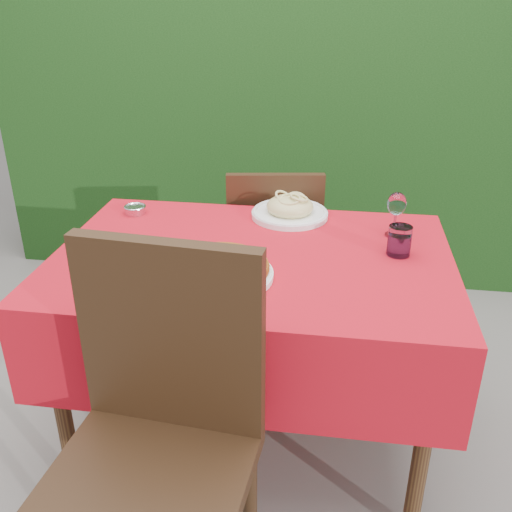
# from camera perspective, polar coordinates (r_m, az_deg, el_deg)

# --- Properties ---
(ground) EXTENTS (60.00, 60.00, 0.00)m
(ground) POSITION_cam_1_polar(r_m,az_deg,el_deg) (2.24, -0.33, -17.41)
(ground) COLOR #635D59
(ground) RESTS_ON ground
(hedge) EXTENTS (3.20, 0.55, 1.78)m
(hedge) POSITION_cam_1_polar(r_m,az_deg,el_deg) (3.23, 3.93, 14.76)
(hedge) COLOR black
(hedge) RESTS_ON ground
(dining_table) EXTENTS (1.26, 0.86, 0.75)m
(dining_table) POSITION_cam_1_polar(r_m,az_deg,el_deg) (1.88, -0.38, -4.01)
(dining_table) COLOR #4C3218
(dining_table) RESTS_ON ground
(chair_near) EXTENTS (0.50, 0.50, 1.02)m
(chair_near) POSITION_cam_1_polar(r_m,az_deg,el_deg) (1.42, -9.80, -16.60)
(chair_near) COLOR black
(chair_near) RESTS_ON ground
(chair_far) EXTENTS (0.44, 0.44, 0.86)m
(chair_far) POSITION_cam_1_polar(r_m,az_deg,el_deg) (2.46, 1.77, 0.70)
(chair_far) COLOR black
(chair_far) RESTS_ON ground
(pizza_plate) EXTENTS (0.34, 0.34, 0.06)m
(pizza_plate) POSITION_cam_1_polar(r_m,az_deg,el_deg) (1.66, -3.79, -1.31)
(pizza_plate) COLOR white
(pizza_plate) RESTS_ON dining_table
(pasta_plate) EXTENTS (0.28, 0.28, 0.08)m
(pasta_plate) POSITION_cam_1_polar(r_m,az_deg,el_deg) (2.10, 3.40, 4.66)
(pasta_plate) COLOR white
(pasta_plate) RESTS_ON dining_table
(water_glass) EXTENTS (0.07, 0.07, 0.10)m
(water_glass) POSITION_cam_1_polar(r_m,az_deg,el_deg) (1.85, 14.13, 1.36)
(water_glass) COLOR silver
(water_glass) RESTS_ON dining_table
(wine_glass) EXTENTS (0.06, 0.06, 0.16)m
(wine_glass) POSITION_cam_1_polar(r_m,az_deg,el_deg) (1.96, 13.88, 4.91)
(wine_glass) COLOR silver
(wine_glass) RESTS_ON dining_table
(fork) EXTENTS (0.05, 0.21, 0.01)m
(fork) POSITION_cam_1_polar(r_m,az_deg,el_deg) (1.80, -11.12, -0.31)
(fork) COLOR silver
(fork) RESTS_ON dining_table
(steel_ramekin) EXTENTS (0.07, 0.07, 0.03)m
(steel_ramekin) POSITION_cam_1_polar(r_m,az_deg,el_deg) (2.17, -11.98, 4.51)
(steel_ramekin) COLOR silver
(steel_ramekin) RESTS_ON dining_table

